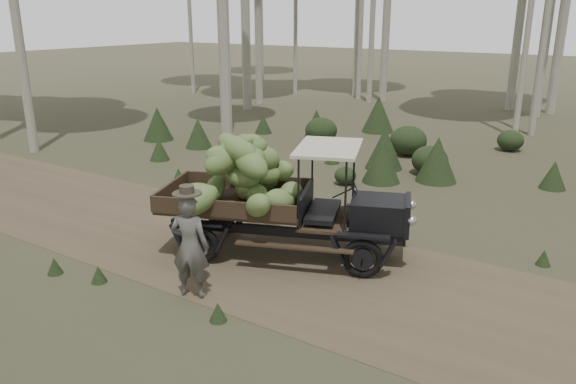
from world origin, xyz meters
The scene contains 5 objects.
ground centered at (0.00, 0.00, 0.00)m, with size 120.00×120.00×0.00m, color #473D2B.
dirt_track centered at (0.00, 0.00, 0.00)m, with size 70.00×4.00×0.01m, color brown.
banana_truck centered at (-0.82, 0.26, 1.39)m, with size 4.81×3.21×2.36m.
farmer centered at (-0.76, -1.83, 0.88)m, with size 0.72×0.59×1.86m.
undergrowth centered at (-0.51, 0.83, 0.56)m, with size 22.09×23.29×1.37m.
Camera 1 is at (4.99, -7.79, 4.36)m, focal length 35.00 mm.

